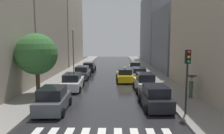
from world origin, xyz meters
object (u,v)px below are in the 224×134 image
object	(u,v)px
parked_car_right_third	(139,73)
pedestrian_foreground	(191,82)
lamp_post_left	(73,48)
parked_car_left_nearest	(53,100)
parked_car_left_fourth	(89,67)
parked_car_left_second	(73,82)
traffic_light_right_corner	(187,68)
parked_car_right_second	(145,83)
parked_car_left_third	(82,73)
taxi_midroad	(125,75)
street_tree_left	(37,54)
parked_car_right_fourth	(135,67)
parked_car_right_nearest	(155,97)

from	to	relation	value
parked_car_right_third	pedestrian_foreground	xyz separation A→B (m)	(3.38, -9.86, 0.82)
pedestrian_foreground	lamp_post_left	size ratio (longest dim) A/B	0.29
parked_car_left_nearest	parked_car_left_fourth	bearing A→B (deg)	-2.38
parked_car_left_second	lamp_post_left	world-z (taller)	lamp_post_left
pedestrian_foreground	traffic_light_right_corner	distance (m)	4.75
parked_car_right_second	parked_car_left_fourth	bearing A→B (deg)	26.95
parked_car_left_third	parked_car_right_second	distance (m)	10.21
pedestrian_foreground	taxi_midroad	bearing A→B (deg)	-63.20
street_tree_left	lamp_post_left	world-z (taller)	lamp_post_left
parked_car_left_second	lamp_post_left	bearing A→B (deg)	8.62
parked_car_left_second	parked_car_right_fourth	distance (m)	14.63
parked_car_left_second	lamp_post_left	distance (m)	10.13
parked_car_left_nearest	parked_car_right_third	xyz separation A→B (m)	(7.61, 12.97, -0.09)
parked_car_right_second	lamp_post_left	size ratio (longest dim) A/B	0.65
parked_car_right_nearest	lamp_post_left	distance (m)	18.22
parked_car_left_nearest	lamp_post_left	distance (m)	16.61
parked_car_right_second	parked_car_right_fourth	bearing A→B (deg)	-2.58
parked_car_right_third	parked_car_right_fourth	distance (m)	6.24
street_tree_left	lamp_post_left	size ratio (longest dim) A/B	0.83
parked_car_left_fourth	parked_car_right_fourth	xyz separation A→B (m)	(7.67, -0.72, 0.05)
lamp_post_left	parked_car_right_second	bearing A→B (deg)	-47.02
parked_car_left_nearest	street_tree_left	bearing A→B (deg)	30.87
parked_car_right_nearest	traffic_light_right_corner	bearing A→B (deg)	-139.07
parked_car_left_second	traffic_light_right_corner	bearing A→B (deg)	-132.20
lamp_post_left	traffic_light_right_corner	bearing A→B (deg)	-57.25
parked_car_left_third	parked_car_left_fourth	xyz separation A→B (m)	(0.04, 6.75, -0.06)
traffic_light_right_corner	lamp_post_left	world-z (taller)	lamp_post_left
parked_car_left_third	taxi_midroad	bearing A→B (deg)	-109.32
traffic_light_right_corner	parked_car_right_nearest	bearing A→B (deg)	133.78
parked_car_left_fourth	pedestrian_foreground	bearing A→B (deg)	-146.64
parked_car_left_second	pedestrian_foreground	distance (m)	11.62
street_tree_left	parked_car_right_fourth	bearing A→B (deg)	56.09
pedestrian_foreground	parked_car_right_nearest	bearing A→B (deg)	26.12
parked_car_left_nearest	parked_car_left_third	bearing A→B (deg)	-2.22
parked_car_left_nearest	parked_car_left_fourth	distance (m)	19.93
parked_car_left_fourth	pedestrian_foreground	distance (m)	20.10
parked_car_left_second	parked_car_right_third	size ratio (longest dim) A/B	1.08
parked_car_left_fourth	taxi_midroad	size ratio (longest dim) A/B	0.98
parked_car_left_nearest	pedestrian_foreground	xyz separation A→B (m)	(10.99, 3.12, 0.73)
parked_car_right_nearest	parked_car_right_third	distance (m)	12.11
parked_car_right_third	parked_car_left_second	bearing A→B (deg)	129.19
parked_car_left_nearest	parked_car_right_second	xyz separation A→B (m)	(7.45, 6.23, 0.02)
parked_car_left_nearest	parked_car_left_fourth	size ratio (longest dim) A/B	0.93
parked_car_left_nearest	taxi_midroad	size ratio (longest dim) A/B	0.91
parked_car_left_second	taxi_midroad	distance (m)	7.23
parked_car_right_fourth	lamp_post_left	bearing A→B (deg)	109.97
parked_car_left_nearest	parked_car_right_second	bearing A→B (deg)	-52.45
street_tree_left	pedestrian_foreground	bearing A→B (deg)	-3.48
taxi_midroad	parked_car_left_fourth	bearing A→B (deg)	31.50
parked_car_left_nearest	pedestrian_foreground	world-z (taller)	pedestrian_foreground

